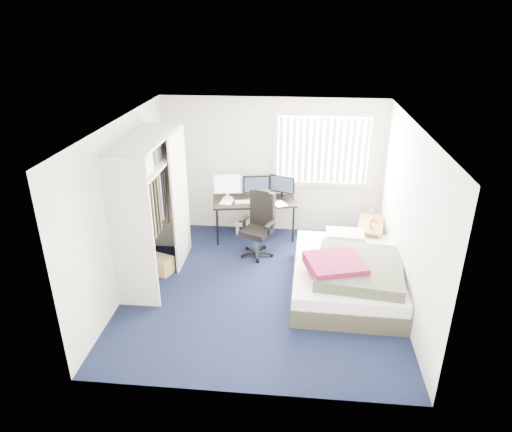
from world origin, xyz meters
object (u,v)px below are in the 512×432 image
object	(u,v)px
desk	(254,198)
bed	(347,274)
office_chair	(259,231)
nightstand	(371,226)

from	to	relation	value
desk	bed	distance (m)	2.35
office_chair	desk	bearing A→B (deg)	101.97
nightstand	bed	bearing A→B (deg)	-110.89
desk	bed	xyz separation A→B (m)	(1.55, -1.70, -0.47)
nightstand	bed	xyz separation A→B (m)	(-0.49, -1.28, -0.20)
bed	nightstand	bearing A→B (deg)	69.11
office_chair	nightstand	xyz separation A→B (m)	(1.90, 0.24, 0.05)
office_chair	nightstand	size ratio (longest dim) A/B	1.32
desk	bed	world-z (taller)	desk
desk	nightstand	distance (m)	2.10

